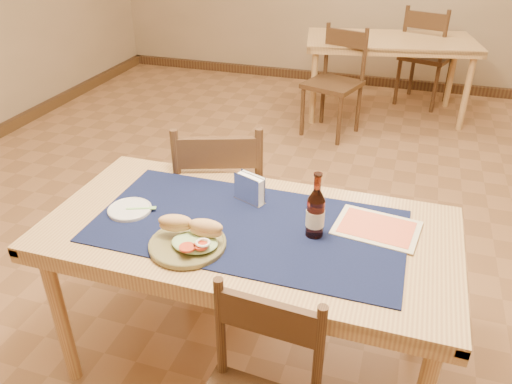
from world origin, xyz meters
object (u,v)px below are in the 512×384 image
(chair_main_far, at_px, (221,200))
(napkin_holder, at_px, (250,189))
(main_table, at_px, (248,243))
(sandwich_plate, at_px, (190,239))
(beer_bottle, at_px, (315,213))
(back_table, at_px, (390,47))

(chair_main_far, relative_size, napkin_holder, 6.52)
(main_table, relative_size, chair_main_far, 1.65)
(main_table, relative_size, napkin_holder, 10.78)
(sandwich_plate, xyz_separation_m, beer_bottle, (0.42, 0.21, 0.07))
(beer_bottle, xyz_separation_m, napkin_holder, (-0.31, 0.16, -0.04))
(main_table, height_order, chair_main_far, chair_main_far)
(chair_main_far, relative_size, sandwich_plate, 3.40)
(chair_main_far, xyz_separation_m, napkin_holder, (0.28, -0.36, 0.31))
(chair_main_far, relative_size, beer_bottle, 3.70)
(back_table, bearing_deg, beer_bottle, -90.32)
(back_table, relative_size, beer_bottle, 6.33)
(napkin_holder, bearing_deg, back_table, 84.12)
(back_table, distance_m, beer_bottle, 3.35)
(main_table, distance_m, sandwich_plate, 0.28)
(back_table, height_order, napkin_holder, napkin_holder)
(sandwich_plate, bearing_deg, napkin_holder, 73.93)
(chair_main_far, bearing_deg, main_table, -58.24)
(sandwich_plate, bearing_deg, back_table, 83.03)
(chair_main_far, height_order, napkin_holder, chair_main_far)
(back_table, distance_m, napkin_holder, 3.21)
(napkin_holder, bearing_deg, chair_main_far, 127.86)
(back_table, height_order, sandwich_plate, sandwich_plate)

